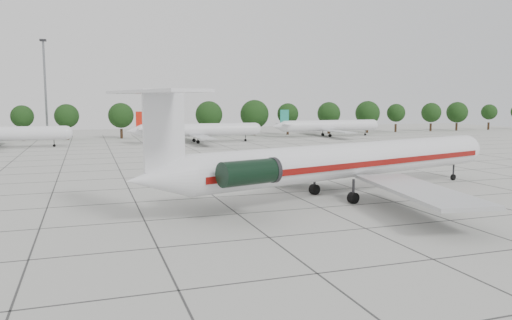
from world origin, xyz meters
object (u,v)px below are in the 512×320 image
(bg_airliner_c, at_px, (199,130))
(floodlight_mast, at_px, (45,83))
(main_airliner, at_px, (338,161))
(bg_airliner_d, at_px, (329,126))

(bg_airliner_c, xyz_separation_m, floodlight_mast, (-34.74, 26.09, 11.37))
(bg_airliner_c, bearing_deg, floodlight_mast, 143.09)
(floodlight_mast, bearing_deg, bg_airliner_c, -36.91)
(floodlight_mast, bearing_deg, main_airliner, -70.70)
(main_airliner, relative_size, floodlight_mast, 1.78)
(bg_airliner_c, distance_m, floodlight_mast, 44.91)
(bg_airliner_d, xyz_separation_m, floodlight_mast, (-72.94, 17.67, 11.37))
(bg_airliner_c, height_order, floodlight_mast, floodlight_mast)
(bg_airliner_c, xyz_separation_m, bg_airliner_d, (38.20, 8.43, 0.00))
(bg_airliner_d, distance_m, floodlight_mast, 75.91)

